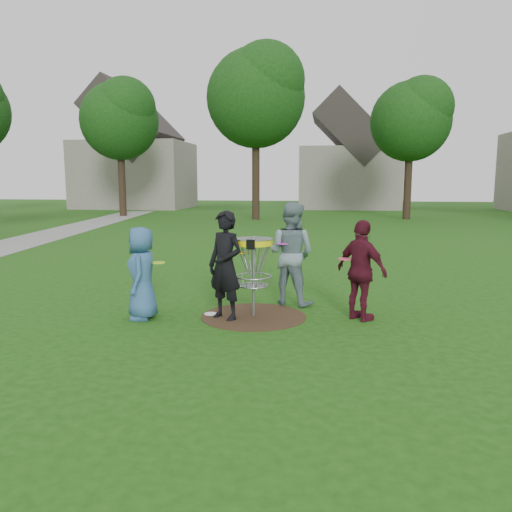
# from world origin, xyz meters

# --- Properties ---
(ground) EXTENTS (100.00, 100.00, 0.00)m
(ground) POSITION_xyz_m (0.00, 0.00, 0.00)
(ground) COLOR #19470F
(ground) RESTS_ON ground
(dirt_patch) EXTENTS (1.80, 1.80, 0.01)m
(dirt_patch) POSITION_xyz_m (0.00, 0.00, 0.00)
(dirt_patch) COLOR #47331E
(dirt_patch) RESTS_ON ground
(concrete_path) EXTENTS (7.75, 39.92, 0.02)m
(concrete_path) POSITION_xyz_m (-10.00, 8.00, 0.01)
(concrete_path) COLOR #9E9E99
(concrete_path) RESTS_ON ground
(player_blue) EXTENTS (0.63, 0.84, 1.55)m
(player_blue) POSITION_xyz_m (-1.82, -0.38, 0.77)
(player_blue) COLOR #335E8E
(player_blue) RESTS_ON ground
(player_black) EXTENTS (0.79, 0.70, 1.81)m
(player_black) POSITION_xyz_m (-0.44, -0.20, 0.91)
(player_black) COLOR black
(player_black) RESTS_ON ground
(player_grey) EXTENTS (1.13, 1.02, 1.91)m
(player_grey) POSITION_xyz_m (0.56, 1.00, 0.95)
(player_grey) COLOR gray
(player_grey) RESTS_ON ground
(player_maroon) EXTENTS (0.99, 0.97, 1.67)m
(player_maroon) POSITION_xyz_m (1.79, 0.04, 0.83)
(player_maroon) COLOR #4F1220
(player_maroon) RESTS_ON ground
(disc_on_grass) EXTENTS (0.22, 0.22, 0.02)m
(disc_on_grass) POSITION_xyz_m (-0.75, 0.02, 0.01)
(disc_on_grass) COLOR white
(disc_on_grass) RESTS_ON ground
(disc_golf_basket) EXTENTS (0.66, 0.67, 1.38)m
(disc_golf_basket) POSITION_xyz_m (0.00, -0.00, 1.02)
(disc_golf_basket) COLOR #9EA0A5
(disc_golf_basket) RESTS_ON ground
(held_discs) EXTENTS (3.28, 1.29, 0.24)m
(held_discs) POSITION_xyz_m (0.05, 0.09, 1.06)
(held_discs) COLOR #B6F51B
(held_discs) RESTS_ON ground
(tree_row) EXTENTS (51.20, 17.42, 9.90)m
(tree_row) POSITION_xyz_m (0.44, 20.67, 6.21)
(tree_row) COLOR #38281C
(tree_row) RESTS_ON ground
(house_row) EXTENTS (44.50, 10.65, 11.62)m
(house_row) POSITION_xyz_m (4.78, 33.07, 4.14)
(house_row) COLOR gray
(house_row) RESTS_ON ground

